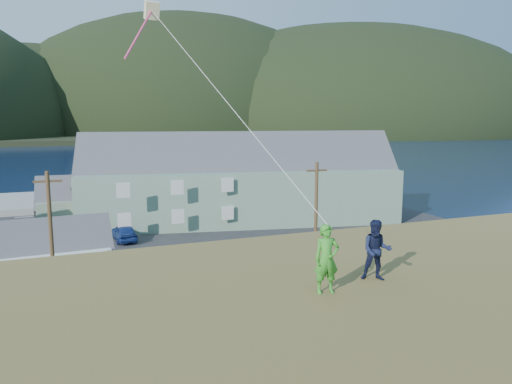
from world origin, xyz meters
The scene contains 14 objects.
ground centered at (0.00, 0.00, 0.00)m, with size 900.00×900.00×0.00m, color #0A1638.
grass_strip centered at (0.00, -2.00, 0.05)m, with size 110.00×8.00×0.10m, color #4C3D19.
waterfront_lot centered at (0.00, 17.00, 0.06)m, with size 72.00×36.00×0.12m, color #28282B.
wharf centered at (-6.00, 40.00, 0.45)m, with size 26.00×14.00×0.90m, color gray.
far_shore centered at (0.00, 330.00, 1.00)m, with size 900.00×320.00×2.00m, color black.
far_hills centered at (35.59, 279.38, 2.00)m, with size 760.00×265.00×143.00m.
lodge centered at (14.04, 21.47, 4.60)m, with size 35.18×15.90×11.96m.
shed_white centered at (-4.69, 5.67, 2.25)m, with size 7.59×5.26×5.83m.
shed_palegreen_far centered at (-1.86, 24.99, 2.54)m, with size 10.14×6.09×6.63m.
utility_poles centered at (-4.55, 1.50, 4.56)m, with size 32.25×0.24×9.76m.
parked_cars centered at (-8.93, 20.22, 0.85)m, with size 22.55×12.82×1.56m.
kite_flyer_green centered at (2.38, -18.70, 8.11)m, with size 0.66×0.43×1.81m, color #359228.
kite_flyer_navy centered at (4.18, -18.30, 8.06)m, with size 0.83×0.65×1.71m, color #141A38.
kite_rig centered at (-0.94, -13.09, 14.86)m, with size 2.27×3.19×9.09m.
Camera 1 is at (-3.78, -29.63, 11.80)m, focal length 35.00 mm.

